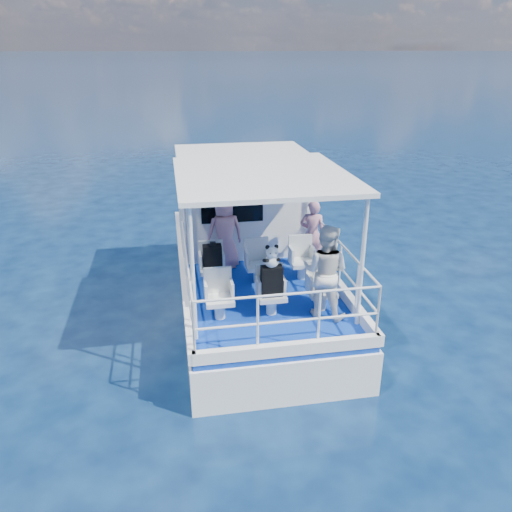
{
  "coord_description": "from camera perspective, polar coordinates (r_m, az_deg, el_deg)",
  "views": [
    {
      "loc": [
        -1.6,
        -8.6,
        5.19
      ],
      "look_at": [
        -0.15,
        -0.4,
        1.71
      ],
      "focal_mm": 35.0,
      "sensor_mm": 36.0,
      "label": 1
    }
  ],
  "objects": [
    {
      "name": "seat_stbd_aft",
      "position": [
        8.91,
        7.46,
        -4.92
      ],
      "size": [
        0.48,
        0.46,
        0.38
      ],
      "primitive_type": "cube",
      "color": "silver",
      "rests_on": "deck"
    },
    {
      "name": "seat_center_fwd",
      "position": [
        9.84,
        0.23,
        -1.93
      ],
      "size": [
        0.48,
        0.46,
        0.38
      ],
      "primitive_type": "cube",
      "color": "silver",
      "rests_on": "deck"
    },
    {
      "name": "backpack_center",
      "position": [
        8.45,
        1.8,
        -2.86
      ],
      "size": [
        0.36,
        0.2,
        0.53
      ],
      "primitive_type": "cube",
      "color": "black",
      "rests_on": "seat_center_aft"
    },
    {
      "name": "deck",
      "position": [
        10.66,
        -0.54,
        -1.34
      ],
      "size": [
        2.9,
        6.9,
        0.1
      ],
      "primitive_type": "cube",
      "color": "navy",
      "rests_on": "hull"
    },
    {
      "name": "compact_camera",
      "position": [
        9.45,
        -4.97,
        1.41
      ],
      "size": [
        0.11,
        0.06,
        0.06
      ],
      "primitive_type": "cube",
      "color": "black",
      "rests_on": "backpack_port"
    },
    {
      "name": "passenger_port_fwd",
      "position": [
        10.29,
        -3.61,
        2.7
      ],
      "size": [
        0.65,
        0.51,
        1.56
      ],
      "primitive_type": "imported",
      "rotation": [
        0.0,
        0.0,
        3.32
      ],
      "color": "#C6808D",
      "rests_on": "deck"
    },
    {
      "name": "panda",
      "position": [
        8.24,
        1.82,
        -0.02
      ],
      "size": [
        0.25,
        0.21,
        0.39
      ],
      "primitive_type": null,
      "color": "silver",
      "rests_on": "backpack_center"
    },
    {
      "name": "hull",
      "position": [
        11.03,
        -0.52,
        -5.38
      ],
      "size": [
        3.0,
        7.0,
        1.6
      ],
      "primitive_type": "cube",
      "color": "white",
      "rests_on": "ground"
    },
    {
      "name": "canopy_posts",
      "position": [
        9.08,
        0.74,
        2.13
      ],
      "size": [
        2.77,
        2.97,
        2.2
      ],
      "color": "white",
      "rests_on": "deck"
    },
    {
      "name": "railings",
      "position": [
        9.02,
        1.11,
        -2.16
      ],
      "size": [
        2.84,
        3.59,
        1.0
      ],
      "primitive_type": null,
      "color": "white",
      "rests_on": "deck"
    },
    {
      "name": "seat_port_aft",
      "position": [
        8.58,
        -4.17,
        -5.92
      ],
      "size": [
        0.48,
        0.46,
        0.38
      ],
      "primitive_type": "cube",
      "color": "silver",
      "rests_on": "deck"
    },
    {
      "name": "backpack_port",
      "position": [
        9.55,
        -5.0,
        -0.06
      ],
      "size": [
        0.35,
        0.2,
        0.46
      ],
      "primitive_type": "cube",
      "color": "black",
      "rests_on": "seat_port_fwd"
    },
    {
      "name": "canopy",
      "position": [
        8.8,
        0.72,
        9.21
      ],
      "size": [
        3.0,
        3.2,
        0.08
      ],
      "primitive_type": "cube",
      "color": "white",
      "rests_on": "cabin"
    },
    {
      "name": "ground",
      "position": [
        10.17,
        0.42,
        -7.99
      ],
      "size": [
        2000.0,
        2000.0,
        0.0
      ],
      "primitive_type": "plane",
      "color": "#071939",
      "rests_on": "ground"
    },
    {
      "name": "cabin",
      "position": [
        11.47,
        -1.65,
        6.53
      ],
      "size": [
        2.85,
        2.0,
        2.2
      ],
      "primitive_type": "cube",
      "color": "white",
      "rests_on": "deck"
    },
    {
      "name": "passenger_stbd_fwd",
      "position": [
        10.43,
        6.45,
        2.53
      ],
      "size": [
        0.6,
        0.48,
        1.44
      ],
      "primitive_type": "imported",
      "rotation": [
        0.0,
        0.0,
        2.86
      ],
      "color": "#C37E92",
      "rests_on": "deck"
    },
    {
      "name": "passenger_stbd_aft",
      "position": [
        8.44,
        7.93,
        -1.78
      ],
      "size": [
        1.01,
        0.96,
        1.65
      ],
      "primitive_type": "imported",
      "rotation": [
        0.0,
        0.0,
        2.55
      ],
      "color": "white",
      "rests_on": "deck"
    },
    {
      "name": "seat_center_aft",
      "position": [
        8.7,
        1.76,
        -5.44
      ],
      "size": [
        0.48,
        0.46,
        0.38
      ],
      "primitive_type": "cube",
      "color": "silver",
      "rests_on": "deck"
    },
    {
      "name": "seat_stbd_fwd",
      "position": [
        10.03,
        5.3,
        -1.55
      ],
      "size": [
        0.48,
        0.46,
        0.38
      ],
      "primitive_type": "cube",
      "color": "silver",
      "rests_on": "deck"
    },
    {
      "name": "seat_port_fwd",
      "position": [
        9.73,
        -5.0,
        -2.31
      ],
      "size": [
        0.48,
        0.46,
        0.38
      ],
      "primitive_type": "cube",
      "color": "silver",
      "rests_on": "deck"
    }
  ]
}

